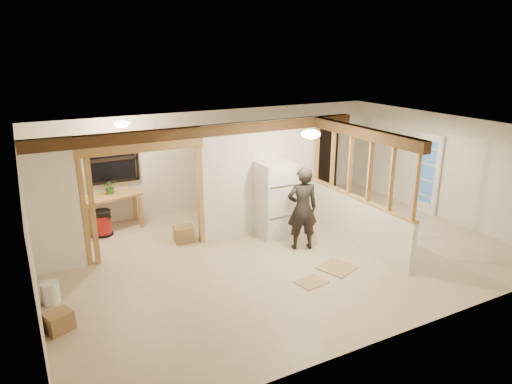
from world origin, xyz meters
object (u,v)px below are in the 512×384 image
refrigerator (274,199)px  shop_vac (102,223)px  woman (302,209)px  bookshelf (320,159)px  work_table (112,212)px

refrigerator → shop_vac: (-3.38, 1.75, -0.54)m
shop_vac → woman: bearing=-36.6°
woman → bookshelf: size_ratio=0.89×
refrigerator → shop_vac: bearing=152.6°
bookshelf → woman: bearing=-130.4°
woman → bookshelf: bearing=-114.0°
woman → shop_vac: woman is taller
woman → work_table: size_ratio=1.36×
work_table → bookshelf: size_ratio=0.66×
refrigerator → bookshelf: size_ratio=0.86×
refrigerator → woman: size_ratio=0.96×
woman → work_table: woman is taller
woman → shop_vac: size_ratio=2.98×
work_table → bookshelf: 5.88m
woman → refrigerator: bearing=-63.8°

